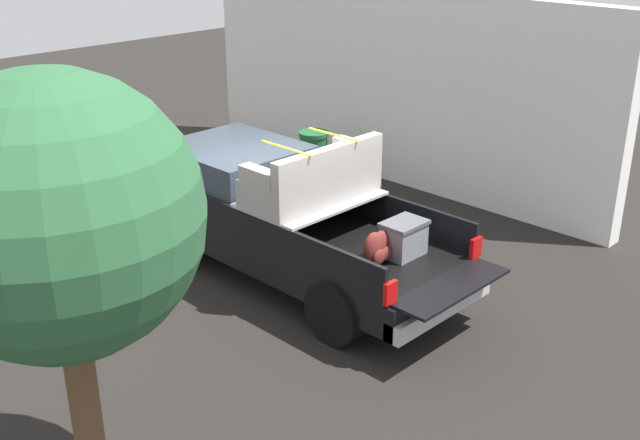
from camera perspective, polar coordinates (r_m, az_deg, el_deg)
ground_plane at (r=11.68m, az=-2.10°, el=-4.19°), size 40.00×40.00×0.00m
pickup_truck at (r=11.52m, az=-3.37°, el=0.63°), size 6.05×2.06×2.23m
building_facade at (r=15.42m, az=5.21°, el=9.92°), size 9.77×0.36×3.79m
tree_background at (r=6.44m, az=-18.85°, el=0.11°), size 2.37×2.37×4.14m
trash_can at (r=15.61m, az=-0.48°, el=4.85°), size 0.60×0.60×0.98m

